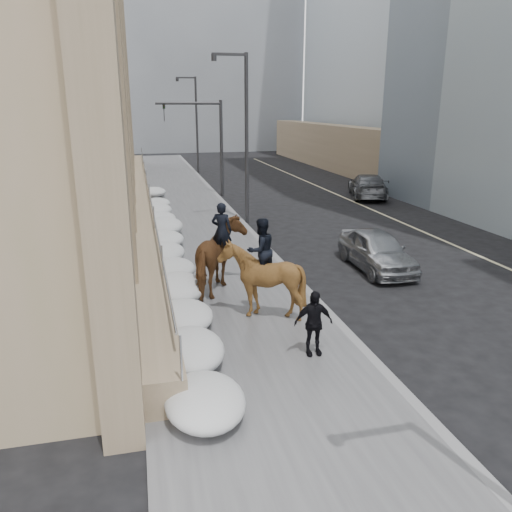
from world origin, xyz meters
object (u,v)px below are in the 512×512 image
(pedestrian, at_px, (313,323))
(car_silver, at_px, (377,250))
(car_grey, at_px, (368,186))
(mounted_horse_right, at_px, (261,276))
(mounted_horse_left, at_px, (220,256))

(pedestrian, bearing_deg, car_silver, 54.11)
(pedestrian, distance_m, car_grey, 22.18)
(mounted_horse_right, xyz_separation_m, car_silver, (5.08, 3.38, -0.56))
(mounted_horse_right, bearing_deg, car_silver, -168.49)
(mounted_horse_right, height_order, car_silver, mounted_horse_right)
(car_silver, bearing_deg, mounted_horse_left, -166.07)
(pedestrian, bearing_deg, mounted_horse_left, 108.88)
(mounted_horse_left, xyz_separation_m, pedestrian, (1.40, -4.53, -0.38))
(mounted_horse_left, distance_m, pedestrian, 4.76)
(mounted_horse_right, xyz_separation_m, pedestrian, (0.63, -2.41, -0.37))
(mounted_horse_left, bearing_deg, pedestrian, 131.84)
(mounted_horse_left, relative_size, car_silver, 0.69)
(mounted_horse_right, distance_m, car_silver, 6.13)
(mounted_horse_left, xyz_separation_m, car_grey, (12.02, 14.94, -0.52))
(pedestrian, distance_m, car_silver, 7.31)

